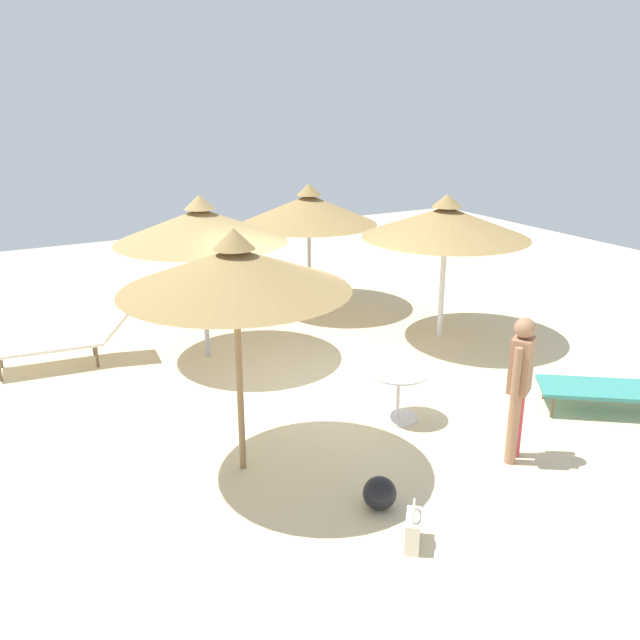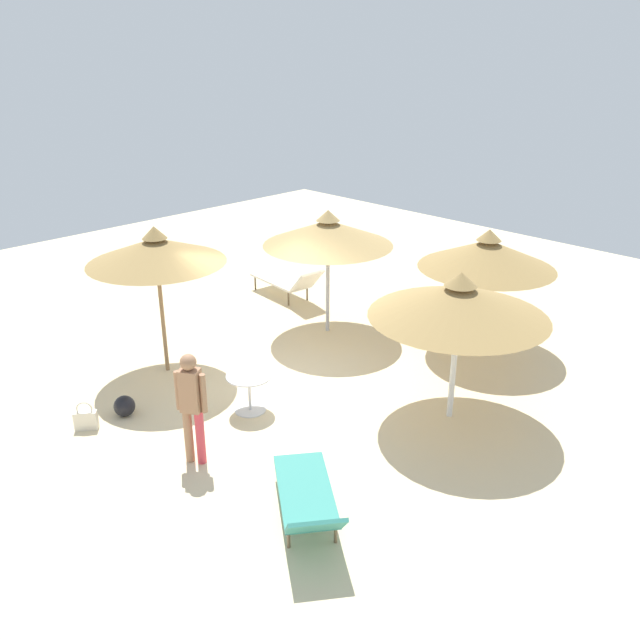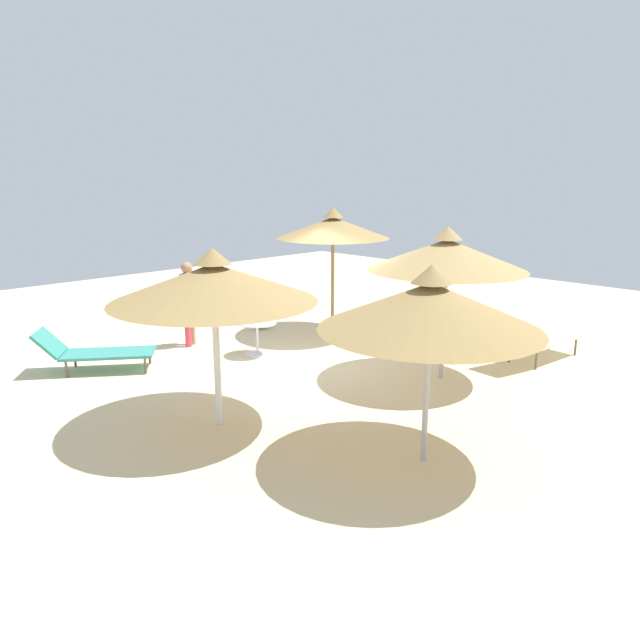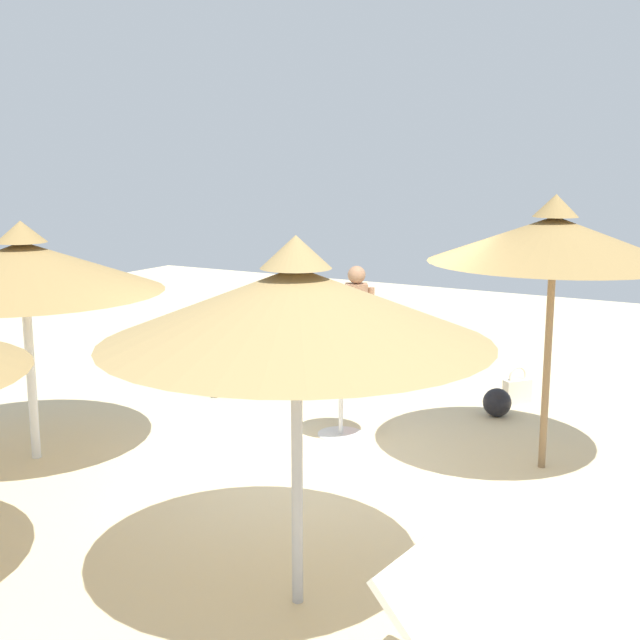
% 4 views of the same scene
% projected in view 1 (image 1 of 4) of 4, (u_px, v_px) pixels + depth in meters
% --- Properties ---
extents(ground, '(24.00, 24.00, 0.10)m').
position_uv_depth(ground, '(322.00, 395.00, 9.64)').
color(ground, beige).
extents(parasol_umbrella_front, '(2.45, 2.45, 2.77)m').
position_uv_depth(parasol_umbrella_front, '(235.00, 270.00, 6.93)').
color(parasol_umbrella_front, olive).
rests_on(parasol_umbrella_front, ground).
extents(parasol_umbrella_edge, '(2.65, 2.65, 2.44)m').
position_uv_depth(parasol_umbrella_edge, '(309.00, 209.00, 12.87)').
color(parasol_umbrella_edge, '#B2B2B7').
rests_on(parasol_umbrella_edge, ground).
extents(parasol_umbrella_back, '(2.81, 2.81, 2.50)m').
position_uv_depth(parasol_umbrella_back, '(446.00, 222.00, 11.16)').
color(parasol_umbrella_back, white).
rests_on(parasol_umbrella_back, ground).
extents(parasol_umbrella_far_left, '(2.66, 2.66, 2.62)m').
position_uv_depth(parasol_umbrella_far_left, '(201.00, 225.00, 10.23)').
color(parasol_umbrella_far_left, '#B2B2B7').
rests_on(parasol_umbrella_far_left, ground).
extents(lounge_chair_far_right, '(2.18, 0.88, 0.91)m').
position_uv_depth(lounge_chair_far_right, '(67.00, 338.00, 10.44)').
color(lounge_chair_far_right, silver).
rests_on(lounge_chair_far_right, ground).
extents(lounge_chair_center, '(2.02, 1.75, 0.79)m').
position_uv_depth(lounge_chair_center, '(622.00, 386.00, 8.91)').
color(lounge_chair_center, teal).
rests_on(lounge_chair_center, ground).
extents(person_standing_near_right, '(0.42, 0.34, 1.74)m').
position_uv_depth(person_standing_near_right, '(520.00, 380.00, 7.54)').
color(person_standing_near_right, '#A57554').
rests_on(person_standing_near_right, ground).
extents(handbag, '(0.33, 0.36, 0.49)m').
position_uv_depth(handbag, '(413.00, 529.00, 6.31)').
color(handbag, beige).
rests_on(handbag, ground).
extents(side_table_round, '(0.75, 0.75, 0.66)m').
position_uv_depth(side_table_round, '(398.00, 387.00, 8.70)').
color(side_table_round, silver).
rests_on(side_table_round, ground).
extents(beach_ball, '(0.35, 0.35, 0.35)m').
position_uv_depth(beach_ball, '(380.00, 493.00, 6.88)').
color(beach_ball, black).
rests_on(beach_ball, ground).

